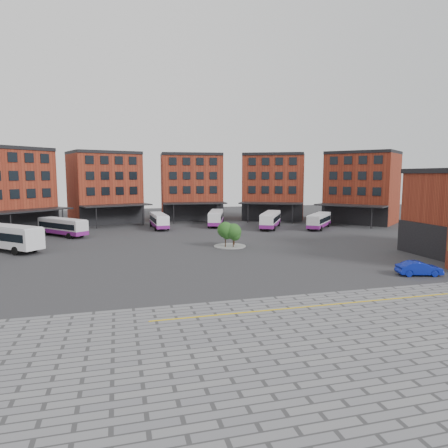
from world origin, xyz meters
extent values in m
plane|color=#28282B|center=(0.00, 0.00, 0.00)|extent=(160.00, 160.00, 0.00)
cube|color=slate|center=(2.00, -22.00, 0.01)|extent=(50.00, 22.00, 0.02)
cube|color=gold|center=(2.00, -14.00, 0.03)|extent=(26.00, 0.15, 0.02)
cube|color=maroon|center=(-31.45, 36.93, 7.00)|extent=(16.35, 16.13, 14.00)
cube|color=black|center=(-28.20, 33.32, 2.00)|extent=(10.00, 9.07, 4.00)
cube|color=black|center=(-31.45, 36.93, 14.30)|extent=(16.55, 16.35, 0.60)
cube|color=black|center=(-28.07, 33.17, 9.20)|extent=(8.60, 7.77, 8.00)
cube|color=black|center=(-26.63, 31.58, 4.00)|extent=(12.61, 11.97, 0.25)
cylinder|color=black|center=(-28.81, 27.19, 2.00)|extent=(0.20, 0.20, 4.00)
cylinder|color=black|center=(-22.05, 33.28, 2.00)|extent=(0.20, 0.20, 4.00)
cube|color=maroon|center=(-15.30, 46.44, 7.00)|extent=(15.55, 13.69, 14.00)
cube|color=black|center=(-13.72, 41.85, 2.00)|extent=(12.45, 4.71, 4.00)
cube|color=black|center=(-15.30, 46.44, 14.30)|extent=(15.65, 13.97, 0.60)
cube|color=black|center=(-13.66, 41.66, 9.20)|extent=(10.87, 3.87, 8.00)
cube|color=black|center=(-12.96, 39.63, 4.00)|extent=(13.72, 8.39, 0.25)
cylinder|color=black|center=(-16.67, 36.45, 2.00)|extent=(0.20, 0.20, 4.00)
cylinder|color=black|center=(-8.07, 39.41, 2.00)|extent=(0.20, 0.20, 4.00)
cube|color=maroon|center=(3.28, 48.89, 7.00)|extent=(13.67, 10.88, 14.00)
cube|color=black|center=(2.94, 44.05, 2.00)|extent=(13.00, 1.41, 4.00)
cube|color=black|center=(3.28, 48.89, 14.30)|extent=(13.69, 11.18, 0.60)
cube|color=black|center=(2.93, 43.85, 9.20)|extent=(11.42, 0.95, 8.00)
cube|color=black|center=(2.78, 41.70, 4.00)|extent=(13.28, 5.30, 0.25)
cylinder|color=black|center=(-1.89, 40.22, 2.00)|extent=(0.20, 0.20, 4.00)
cylinder|color=black|center=(7.19, 39.59, 2.00)|extent=(0.20, 0.20, 4.00)
cube|color=maroon|center=(21.34, 43.88, 7.00)|extent=(16.12, 14.81, 14.00)
cube|color=black|center=(19.14, 39.56, 2.00)|extent=(11.81, 6.35, 4.00)
cube|color=black|center=(21.34, 43.88, 14.30)|extent=(16.26, 15.08, 0.60)
cube|color=black|center=(19.04, 39.38, 9.20)|extent=(10.26, 5.33, 8.00)
cube|color=black|center=(18.07, 37.46, 4.00)|extent=(13.58, 9.82, 0.25)
cylinder|color=black|center=(13.20, 37.92, 2.00)|extent=(0.20, 0.20, 4.00)
cylinder|color=black|center=(21.31, 33.79, 2.00)|extent=(0.20, 0.20, 4.00)
cube|color=maroon|center=(36.00, 32.21, 7.00)|extent=(16.02, 16.39, 14.00)
cube|color=black|center=(32.29, 29.09, 2.00)|extent=(8.74, 10.28, 4.00)
cube|color=black|center=(36.00, 32.21, 14.30)|extent=(16.25, 16.58, 0.60)
cube|color=black|center=(32.14, 28.96, 9.20)|extent=(7.47, 8.86, 8.00)
cube|color=black|center=(30.49, 27.58, 4.00)|extent=(11.73, 12.79, 0.25)
cylinder|color=black|center=(26.19, 29.91, 2.00)|extent=(0.20, 0.20, 4.00)
cylinder|color=black|center=(32.03, 22.94, 2.00)|extent=(0.20, 0.20, 4.00)
cube|color=black|center=(22.90, -2.00, 2.00)|extent=(0.40, 12.00, 4.00)
cylinder|color=gray|center=(2.00, 12.00, 0.06)|extent=(4.40, 4.40, 0.12)
cylinder|color=#332114|center=(1.20, 11.40, 0.87)|extent=(0.14, 0.14, 1.74)
sphere|color=#174519|center=(1.20, 11.40, 2.43)|extent=(2.18, 2.18, 2.18)
sphere|color=#174519|center=(1.40, 11.25, 1.91)|extent=(1.53, 1.53, 1.53)
cylinder|color=#332114|center=(2.80, 12.60, 0.74)|extent=(0.14, 0.14, 1.48)
sphere|color=#174519|center=(2.80, 12.60, 2.08)|extent=(1.62, 1.62, 1.62)
sphere|color=#174519|center=(3.00, 12.45, 1.63)|extent=(1.13, 1.13, 1.13)
cylinder|color=#332114|center=(2.20, 11.00, 0.79)|extent=(0.14, 0.14, 1.59)
sphere|color=#174519|center=(2.20, 11.00, 2.22)|extent=(2.18, 2.18, 2.18)
sphere|color=#174519|center=(2.40, 10.85, 1.75)|extent=(1.52, 1.52, 1.52)
cube|color=silver|center=(-26.95, 16.53, 1.91)|extent=(10.45, 10.13, 2.64)
cube|color=black|center=(-26.95, 16.53, 2.10)|extent=(9.81, 9.52, 1.02)
cube|color=silver|center=(-26.95, 16.53, 3.29)|extent=(10.03, 9.72, 0.13)
cylinder|color=black|center=(-25.13, 12.94, 0.54)|extent=(1.00, 0.98, 1.08)
cylinder|color=black|center=(-23.27, 14.89, 0.54)|extent=(1.00, 0.98, 1.08)
cube|color=silver|center=(-21.49, 28.06, 1.64)|extent=(8.40, 9.16, 2.26)
cube|color=black|center=(-21.49, 28.06, 1.80)|extent=(7.91, 8.59, 0.88)
cube|color=silver|center=(-21.49, 28.06, 2.81)|extent=(8.07, 8.79, 0.11)
cube|color=black|center=(-24.76, 31.81, 1.84)|extent=(1.56, 1.38, 1.01)
cube|color=#781B7A|center=(-21.49, 28.06, 0.83)|extent=(8.46, 9.22, 0.65)
cylinder|color=black|center=(-24.49, 29.75, 0.46)|extent=(0.81, 0.88, 0.92)
cylinder|color=black|center=(-22.76, 31.26, 0.46)|extent=(0.81, 0.88, 0.92)
cylinder|color=black|center=(-20.23, 24.86, 0.46)|extent=(0.81, 0.88, 0.92)
cylinder|color=black|center=(-18.49, 26.37, 0.46)|extent=(0.81, 0.88, 0.92)
cube|color=white|center=(-5.51, 33.54, 1.57)|extent=(2.69, 9.82, 2.17)
cube|color=black|center=(-5.51, 33.54, 1.72)|extent=(2.71, 9.05, 0.84)
cube|color=silver|center=(-5.51, 33.54, 2.70)|extent=(2.58, 9.43, 0.11)
cube|color=black|center=(-5.74, 38.29, 1.77)|extent=(1.88, 0.21, 0.97)
cube|color=#781B7A|center=(-5.51, 33.54, 0.80)|extent=(2.73, 9.86, 0.62)
cylinder|color=black|center=(-6.76, 36.59, 0.44)|extent=(0.31, 0.90, 0.88)
cylinder|color=black|center=(-4.56, 36.70, 0.44)|extent=(0.31, 0.90, 0.88)
cylinder|color=black|center=(-6.45, 30.38, 0.44)|extent=(0.31, 0.90, 0.88)
cylinder|color=black|center=(-4.25, 30.49, 0.44)|extent=(0.31, 0.90, 0.88)
cube|color=white|center=(5.64, 34.87, 1.65)|extent=(5.30, 10.46, 2.28)
cube|color=black|center=(5.64, 34.87, 1.81)|extent=(5.11, 9.70, 0.88)
cube|color=silver|center=(5.64, 34.87, 2.84)|extent=(5.09, 10.05, 0.11)
cube|color=black|center=(7.15, 39.66, 1.86)|extent=(1.92, 0.71, 1.02)
cube|color=#781B7A|center=(5.64, 34.87, 0.84)|extent=(5.35, 10.51, 0.65)
cylinder|color=black|center=(5.52, 38.34, 0.47)|extent=(0.55, 0.97, 0.93)
cylinder|color=black|center=(7.74, 37.64, 0.47)|extent=(0.55, 0.97, 0.93)
cylinder|color=black|center=(3.55, 32.09, 0.47)|extent=(0.55, 0.97, 0.93)
cylinder|color=black|center=(5.77, 31.39, 0.47)|extent=(0.55, 0.97, 0.93)
cube|color=white|center=(14.51, 28.56, 1.70)|extent=(7.30, 10.34, 2.35)
cube|color=black|center=(14.51, 28.56, 1.87)|extent=(6.94, 9.64, 0.91)
cube|color=silver|center=(14.51, 28.56, 2.92)|extent=(7.01, 9.93, 0.11)
cube|color=black|center=(17.07, 33.05, 1.92)|extent=(1.83, 1.11, 1.05)
cube|color=#781B7A|center=(14.51, 28.56, 0.86)|extent=(7.36, 10.40, 0.67)
cylinder|color=black|center=(15.14, 32.08, 0.48)|extent=(0.72, 0.97, 0.96)
cylinder|color=black|center=(17.22, 30.90, 0.48)|extent=(0.72, 0.97, 0.96)
cylinder|color=black|center=(11.79, 26.22, 0.48)|extent=(0.72, 0.97, 0.96)
cylinder|color=black|center=(13.88, 25.04, 0.48)|extent=(0.72, 0.97, 0.96)
cube|color=silver|center=(22.96, 25.70, 1.58)|extent=(8.15, 8.84, 2.19)
cube|color=black|center=(22.96, 25.70, 1.74)|extent=(7.68, 8.29, 0.85)
cube|color=silver|center=(22.96, 25.70, 2.72)|extent=(7.82, 8.49, 0.11)
cube|color=black|center=(26.13, 29.31, 1.78)|extent=(1.50, 1.34, 0.98)
cube|color=#781B7A|center=(22.96, 25.70, 0.80)|extent=(8.21, 8.90, 0.62)
cylinder|color=black|center=(24.19, 28.80, 0.45)|extent=(0.79, 0.85, 0.89)
cylinder|color=black|center=(25.87, 27.33, 0.45)|extent=(0.79, 0.85, 0.89)
cylinder|color=black|center=(20.05, 24.08, 0.45)|extent=(0.79, 0.85, 0.89)
cylinder|color=black|center=(21.72, 22.61, 0.45)|extent=(0.79, 0.85, 0.89)
imported|color=#0B1A92|center=(15.59, -8.16, 0.70)|extent=(4.48, 2.49, 1.40)
camera|label=1|loc=(-12.75, -40.18, 9.76)|focal=32.00mm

